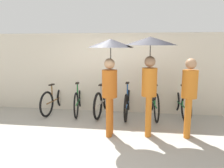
% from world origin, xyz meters
% --- Properties ---
extents(ground_plane, '(30.00, 30.00, 0.00)m').
position_xyz_m(ground_plane, '(0.00, 0.00, 0.00)').
color(ground_plane, '#9E998E').
extents(back_wall, '(11.60, 0.12, 2.29)m').
position_xyz_m(back_wall, '(0.00, 2.11, 1.15)').
color(back_wall, beige).
rests_on(back_wall, ground).
extents(parked_bicycle_0, '(0.44, 1.69, 1.05)m').
position_xyz_m(parked_bicycle_0, '(-1.80, 1.81, 0.37)').
color(parked_bicycle_0, black).
rests_on(parked_bicycle_0, ground).
extents(parked_bicycle_1, '(0.45, 1.70, 1.02)m').
position_xyz_m(parked_bicycle_1, '(-1.08, 1.81, 0.38)').
color(parked_bicycle_1, black).
rests_on(parked_bicycle_1, ground).
extents(parked_bicycle_2, '(0.44, 1.70, 0.98)m').
position_xyz_m(parked_bicycle_2, '(-0.36, 1.77, 0.38)').
color(parked_bicycle_2, black).
rests_on(parked_bicycle_2, ground).
extents(parked_bicycle_3, '(0.44, 1.76, 1.03)m').
position_xyz_m(parked_bicycle_3, '(0.36, 1.74, 0.38)').
color(parked_bicycle_3, black).
rests_on(parked_bicycle_3, ground).
extents(parked_bicycle_4, '(0.44, 1.76, 1.00)m').
position_xyz_m(parked_bicycle_4, '(1.08, 1.78, 0.40)').
color(parked_bicycle_4, black).
rests_on(parked_bicycle_4, ground).
extents(parked_bicycle_5, '(0.44, 1.68, 0.98)m').
position_xyz_m(parked_bicycle_5, '(1.80, 1.83, 0.38)').
color(parked_bicycle_5, black).
rests_on(parked_bicycle_5, ground).
extents(pedestrian_leading, '(0.99, 0.99, 2.09)m').
position_xyz_m(pedestrian_leading, '(0.06, 0.40, 1.63)').
color(pedestrian_leading, '#B25619').
rests_on(pedestrian_leading, ground).
extents(pedestrian_center, '(1.13, 1.13, 2.13)m').
position_xyz_m(pedestrian_center, '(0.90, 0.53, 1.73)').
color(pedestrian_center, '#C66B1E').
rests_on(pedestrian_center, ground).
extents(pedestrian_trailing, '(0.32, 0.32, 1.69)m').
position_xyz_m(pedestrian_trailing, '(1.73, 0.48, 0.99)').
color(pedestrian_trailing, '#C66B1E').
rests_on(pedestrian_trailing, ground).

